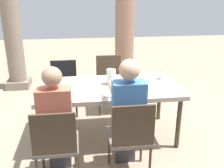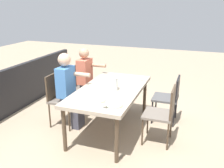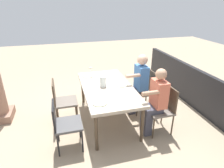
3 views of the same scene
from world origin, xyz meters
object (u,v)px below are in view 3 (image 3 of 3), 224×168
Objects in this scene: chair_mid_north at (61,99)px; plate_0 at (100,103)px; plate_1 at (122,85)px; plate_2 at (88,76)px; wine_glass_2 at (91,69)px; chair_mid_south at (146,88)px; water_pitcher at (103,82)px; chair_west_north at (63,122)px; diner_man_white at (155,100)px; chair_west_south at (163,107)px; diner_woman_green at (138,83)px; dining_table at (107,89)px.

chair_mid_north is 3.78× the size of plate_0.
plate_1 is (-0.13, -1.20, 0.22)m from chair_mid_north.
wine_glass_2 reaches higher than plate_2.
chair_mid_south is 0.66m from plate_1.
water_pitcher is (-0.07, 0.98, 0.30)m from chair_mid_south.
chair_west_north is 1.95m from chair_mid_south.
diner_man_white is 0.75m from plate_1.
diner_woman_green is at bearing 14.76° from chair_west_south.
diner_woman_green is 5.53× the size of plate_2.
diner_man_white is at bearing -146.39° from plate_1.
wine_glass_2 reaches higher than plate_0.
water_pitcher is at bearing 81.22° from plate_1.
diner_man_white reaches higher than wine_glass_2.
chair_mid_north is 0.98m from plate_0.
chair_mid_south is at bearing -58.24° from plate_0.
wine_glass_2 is at bearing 58.05° from chair_mid_south.
diner_woman_green is at bearing -127.43° from wine_glass_2.
chair_west_south is (-0.00, -1.80, 0.01)m from chair_west_north.
chair_west_south is 0.68× the size of diner_woman_green.
diner_man_white is at bearing -147.91° from wine_glass_2.
chair_west_south is 0.25m from diner_man_white.
dining_table is 2.02× the size of chair_mid_north.
chair_west_south is 1.21m from plate_0.
dining_table is 2.16× the size of chair_west_north.
diner_woman_green reaches higher than chair_west_north.
plate_0 is at bearing 88.95° from chair_west_south.
chair_west_south is 0.80m from diner_woman_green.
diner_man_white reaches higher than chair_mid_north.
chair_west_south is at bearing -142.75° from wine_glass_2.
plate_1 is at bearing 107.58° from diner_woman_green.
plate_0 is (0.02, 1.18, 0.24)m from chair_west_south.
plate_1 is at bearing 102.30° from chair_mid_south.
chair_west_south is at bearing -112.71° from chair_mid_north.
dining_table is at bearing 87.06° from plate_1.
plate_0 is at bearing 162.62° from water_pitcher.
water_pitcher is (0.66, -0.21, 0.08)m from plate_0.
diner_man_white is 7.84× the size of wine_glass_2.
chair_west_north reaches higher than plate_1.
chair_mid_south is 5.75× the size of wine_glass_2.
chair_west_south is at bearing -135.80° from plate_1.
plate_1 is at bearing -149.12° from wine_glass_2.
chair_west_south is 0.75m from chair_mid_south.
dining_table is 1.46× the size of diner_man_white.
chair_mid_south is (-0.00, -1.80, 0.01)m from chair_mid_north.
chair_mid_south is at bearing -77.70° from plate_1.
plate_0 is 1.17× the size of water_pitcher.
chair_west_south is 0.96× the size of chair_mid_south.
chair_west_north is at bearing 115.17° from diner_woman_green.
chair_west_south is at bearing 179.98° from chair_mid_south.
water_pitcher reaches higher than chair_west_south.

